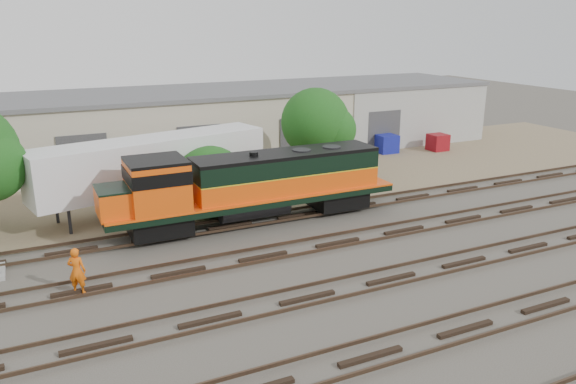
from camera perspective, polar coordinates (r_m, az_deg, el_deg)
name	(u,v)px	position (r m, az deg, el deg)	size (l,w,h in m)	color
ground	(276,270)	(25.04, -1.20, -7.96)	(140.00, 140.00, 0.00)	#47423A
dirt_strip	(185,185)	(38.39, -10.41, 0.75)	(80.00, 16.00, 0.02)	#726047
tracks	(307,298)	(22.58, 1.98, -10.68)	(80.00, 20.40, 0.28)	black
warehouse	(156,126)	(45.38, -13.22, 6.50)	(58.40, 10.40, 5.30)	#B9B19A
locomotive	(249,185)	(29.87, -3.95, 0.75)	(16.03, 2.81, 3.85)	black
worker	(77,271)	(24.19, -20.66, -7.50)	(0.72, 0.47, 1.97)	#E75D0C
semi_trailer	(158,164)	(33.27, -13.07, 2.78)	(13.95, 5.79, 4.21)	silver
dumpster_blue	(387,144)	(47.65, 9.99, 4.84)	(1.60, 1.50, 1.50)	navy
dumpster_red	(438,142)	(49.42, 14.97, 4.90)	(1.50, 1.40, 1.40)	maroon
tree_mid	(215,184)	(32.00, -7.38, 0.79)	(4.34, 4.13, 4.13)	#382619
tree_east	(320,124)	(38.39, 3.22, 6.89)	(4.90, 4.67, 6.30)	#382619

